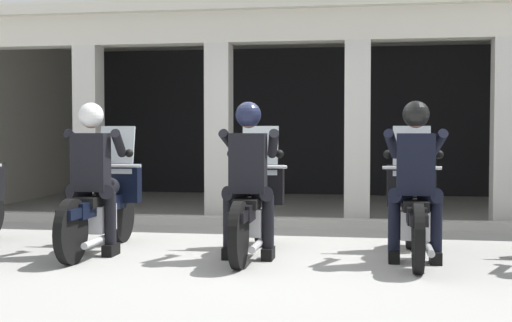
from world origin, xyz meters
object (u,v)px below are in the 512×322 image
motorcycle_left (103,204)px  police_officer_right (415,167)px  police_officer_left (92,165)px  motorcycle_center (253,207)px  police_officer_center (249,166)px  motorcycle_right (414,209)px

motorcycle_left → police_officer_right: bearing=-15.7°
police_officer_left → motorcycle_center: (1.64, 0.32, -0.44)m
motorcycle_center → police_officer_left: bearing=-179.4°
motorcycle_left → police_officer_right: 3.32m
police_officer_center → police_officer_right: bearing=-8.4°
motorcycle_left → motorcycle_right: bearing=-10.8°
police_officer_left → police_officer_center: bearing=-11.2°
police_officer_left → motorcycle_right: bearing=-5.9°
police_officer_center → police_officer_right: same height
motorcycle_left → police_officer_center: 1.72m
police_officer_right → motorcycle_left: bearing=167.6°
police_officer_left → motorcycle_center: bearing=-1.4°
police_officer_center → police_officer_right: 1.64m
police_officer_center → motorcycle_left: bearing=161.0°
police_officer_left → police_officer_center: same height
motorcycle_left → police_officer_left: (-0.00, -0.28, 0.44)m
motorcycle_right → motorcycle_center: bearing=172.9°
police_officer_right → motorcycle_right: bearing=80.5°
motorcycle_left → police_officer_right: size_ratio=1.29×
police_officer_left → motorcycle_right: 3.34m
police_officer_left → police_officer_center: (1.64, 0.04, 0.00)m
motorcycle_center → motorcycle_right: same height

